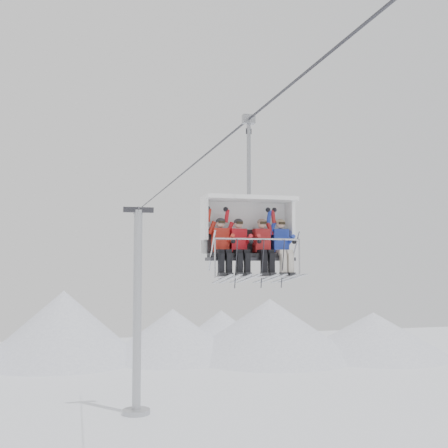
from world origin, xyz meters
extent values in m
cone|color=white|center=(-5.00, 44.00, 3.50)|extent=(16.00, 16.00, 7.00)
cone|color=white|center=(6.00, 43.00, 2.50)|extent=(14.00, 14.00, 5.00)
cone|color=white|center=(16.00, 41.00, 3.00)|extent=(18.00, 18.00, 6.00)
cone|color=white|center=(27.00, 39.00, 2.25)|extent=(16.00, 16.00, 4.50)
cone|color=white|center=(12.00, 46.00, 2.25)|extent=(12.00, 12.00, 4.50)
cylinder|color=#A3A5AA|center=(0.00, 22.00, 6.65)|extent=(0.56, 0.56, 13.30)
cylinder|color=#A3A5AA|center=(0.00, 22.00, 0.15)|extent=(1.80, 1.80, 0.30)
cube|color=#323237|center=(0.00, 22.00, 13.30)|extent=(2.00, 0.35, 0.35)
cylinder|color=#323237|center=(0.00, 0.00, 13.30)|extent=(0.06, 50.00, 0.06)
cube|color=black|center=(0.00, -2.44, 9.95)|extent=(2.01, 0.55, 0.10)
cube|color=black|center=(0.00, -2.18, 10.29)|extent=(2.01, 0.10, 0.59)
cube|color=#323237|center=(0.00, -2.44, 9.86)|extent=(2.10, 0.60, 0.08)
cube|color=white|center=(0.00, -1.96, 10.66)|extent=(2.24, 0.10, 1.33)
cube|color=white|center=(0.00, -2.36, 11.33)|extent=(2.24, 0.90, 0.10)
cylinder|color=#B4B4B9|center=(0.00, -2.99, 10.32)|extent=(2.05, 0.04, 0.04)
cylinder|color=#B4B4B9|center=(0.00, -3.06, 9.45)|extent=(2.05, 0.04, 0.04)
cylinder|color=#919399|center=(0.00, -2.34, 12.31)|extent=(0.10, 0.10, 1.97)
cube|color=#919399|center=(0.00, -2.34, 13.30)|extent=(0.30, 0.18, 0.22)
cube|color=red|center=(-0.74, -2.40, 10.31)|extent=(0.38, 0.26, 0.57)
sphere|color=tan|center=(-0.74, -2.44, 10.71)|extent=(0.21, 0.21, 0.21)
cube|color=black|center=(-0.83, -2.84, 9.77)|extent=(0.13, 0.15, 0.46)
cube|color=black|center=(-0.65, -2.84, 9.77)|extent=(0.13, 0.15, 0.46)
cube|color=#B1B5BB|center=(-0.83, -2.94, 9.40)|extent=(0.09, 1.69, 0.26)
cube|color=#B1B5BB|center=(-0.65, -2.94, 9.40)|extent=(0.09, 1.69, 0.26)
cube|color=red|center=(-0.30, -2.40, 10.31)|extent=(0.38, 0.25, 0.56)
sphere|color=tan|center=(-0.30, -2.44, 10.70)|extent=(0.21, 0.21, 0.21)
cube|color=black|center=(-0.39, -2.84, 9.77)|extent=(0.13, 0.15, 0.45)
cube|color=black|center=(-0.21, -2.84, 9.77)|extent=(0.13, 0.15, 0.45)
cube|color=#B1B5BB|center=(-0.39, -2.94, 9.41)|extent=(0.09, 1.69, 0.26)
cube|color=#B1B5BB|center=(-0.21, -2.94, 9.41)|extent=(0.09, 1.69, 0.26)
cube|color=#B11F21|center=(0.30, -2.40, 10.31)|extent=(0.38, 0.26, 0.57)
sphere|color=tan|center=(0.30, -2.44, 10.71)|extent=(0.21, 0.21, 0.21)
cube|color=black|center=(0.21, -2.84, 9.77)|extent=(0.13, 0.15, 0.46)
cube|color=black|center=(0.39, -2.84, 9.77)|extent=(0.13, 0.15, 0.46)
cube|color=#B1B5BB|center=(0.21, -2.94, 9.40)|extent=(0.09, 1.69, 0.26)
cube|color=#B1B5BB|center=(0.39, -2.94, 9.40)|extent=(0.09, 1.69, 0.26)
cube|color=#1F36A7|center=(0.78, -2.40, 10.31)|extent=(0.38, 0.26, 0.57)
sphere|color=tan|center=(0.78, -2.44, 10.71)|extent=(0.21, 0.21, 0.21)
cube|color=beige|center=(0.68, -2.84, 9.77)|extent=(0.13, 0.15, 0.46)
cube|color=beige|center=(0.87, -2.84, 9.77)|extent=(0.13, 0.15, 0.46)
cube|color=#B1B5BB|center=(0.68, -2.94, 9.40)|extent=(0.09, 1.69, 0.26)
cube|color=#B1B5BB|center=(0.87, -2.94, 9.40)|extent=(0.09, 1.69, 0.26)
camera|label=1|loc=(-4.10, -15.31, 9.76)|focal=45.00mm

